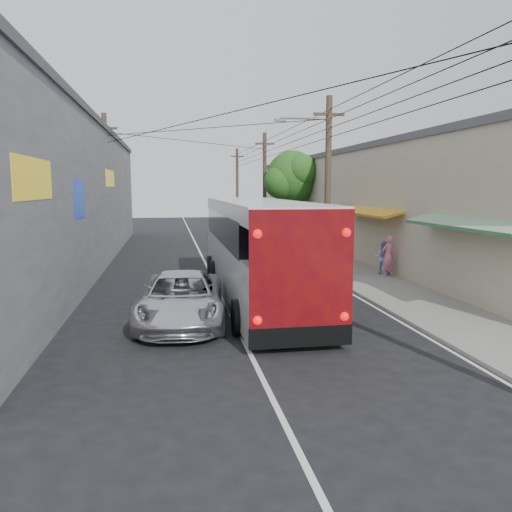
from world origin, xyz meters
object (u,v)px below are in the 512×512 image
(parked_suv, at_px, (302,250))
(pedestrian_near, at_px, (388,256))
(jeepney, at_px, (181,298))
(parked_car_far, at_px, (237,226))
(parked_car_mid, at_px, (280,243))
(coach_bus, at_px, (257,249))
(pedestrian_far, at_px, (383,258))

(parked_suv, relative_size, pedestrian_near, 3.47)
(jeepney, height_order, parked_car_far, jeepney)
(jeepney, xyz_separation_m, pedestrian_near, (9.16, 5.77, 0.28))
(parked_car_mid, xyz_separation_m, pedestrian_near, (3.00, -8.32, 0.30))
(coach_bus, xyz_separation_m, parked_suv, (3.40, 6.39, -0.93))
(jeepney, xyz_separation_m, parked_suv, (6.16, 9.19, 0.17))
(parked_car_mid, bearing_deg, parked_car_far, 99.76)
(parked_suv, xyz_separation_m, pedestrian_near, (3.00, -3.43, 0.11))
(parked_suv, xyz_separation_m, parked_car_mid, (0.00, 4.90, -0.18))
(coach_bus, relative_size, parked_car_mid, 2.88)
(parked_car_mid, bearing_deg, coach_bus, -100.02)
(coach_bus, distance_m, parked_suv, 7.30)
(parked_suv, bearing_deg, parked_car_mid, 83.14)
(jeepney, relative_size, parked_car_mid, 1.24)
(parked_car_far, distance_m, pedestrian_near, 22.48)
(jeepney, bearing_deg, parked_car_mid, 70.86)
(jeepney, distance_m, parked_suv, 11.07)
(coach_bus, height_order, parked_suv, coach_bus)
(coach_bus, bearing_deg, jeepney, -134.45)
(pedestrian_near, xyz_separation_m, pedestrian_far, (0.00, 0.58, -0.15))
(coach_bus, height_order, parked_car_far, coach_bus)
(parked_car_mid, relative_size, pedestrian_near, 2.37)
(pedestrian_near, relative_size, pedestrian_far, 1.21)
(pedestrian_near, bearing_deg, parked_suv, -66.75)
(parked_suv, bearing_deg, parked_car_far, 85.37)
(pedestrian_near, bearing_deg, parked_car_mid, -88.12)
(parked_suv, distance_m, pedestrian_near, 4.56)
(jeepney, height_order, pedestrian_far, pedestrian_far)
(jeepney, bearing_deg, pedestrian_far, 39.19)
(coach_bus, distance_m, parked_car_mid, 11.84)
(parked_car_far, height_order, pedestrian_far, pedestrian_far)
(pedestrian_far, bearing_deg, parked_suv, -13.86)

